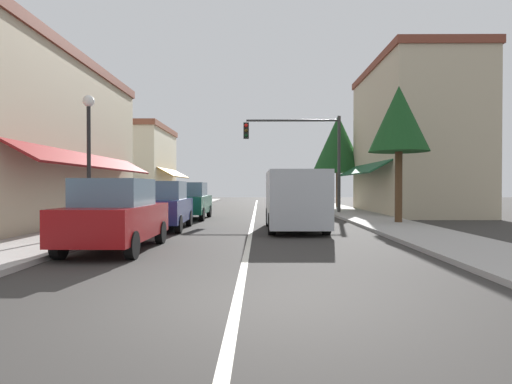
{
  "coord_description": "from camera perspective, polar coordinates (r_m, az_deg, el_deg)",
  "views": [
    {
      "loc": [
        0.31,
        -5.79,
        1.59
      ],
      "look_at": [
        0.14,
        14.61,
        1.32
      ],
      "focal_mm": 31.15,
      "sensor_mm": 36.0,
      "label": 1
    }
  ],
  "objects": [
    {
      "name": "traffic_signal_mast_arm",
      "position": [
        25.32,
        6.31,
        5.83
      ],
      "size": [
        5.49,
        0.5,
        5.56
      ],
      "color": "#333333",
      "rests_on": "ground"
    },
    {
      "name": "ground_plane",
      "position": [
        23.84,
        -0.27,
        -3.07
      ],
      "size": [
        80.0,
        80.0,
        0.0
      ],
      "primitive_type": "plane",
      "color": "#33302D"
    },
    {
      "name": "storefront_left_block",
      "position": [
        20.11,
        -26.9,
        5.98
      ],
      "size": [
        5.5,
        14.2,
        6.89
      ],
      "color": "#BCAD8E",
      "rests_on": "ground"
    },
    {
      "name": "sidewalk_right",
      "position": [
        24.4,
        12.78,
        -2.86
      ],
      "size": [
        2.6,
        56.0,
        0.12
      ],
      "primitive_type": "cube",
      "color": "#A39E99",
      "rests_on": "ground"
    },
    {
      "name": "sidewalk_left",
      "position": [
        24.54,
        -13.24,
        -2.84
      ],
      "size": [
        2.6,
        56.0,
        0.12
      ],
      "primitive_type": "cube",
      "color": "#A39E99",
      "rests_on": "ground"
    },
    {
      "name": "tree_right_far",
      "position": [
        32.3,
        10.51,
        6.08
      ],
      "size": [
        3.7,
        3.7,
        6.65
      ],
      "color": "#4C331E",
      "rests_on": "ground"
    },
    {
      "name": "parked_car_nearest_left",
      "position": [
        11.46,
        -17.58,
        -2.84
      ],
      "size": [
        1.8,
        4.11,
        1.77
      ],
      "rotation": [
        0.0,
        0.0,
        -0.01
      ],
      "color": "maroon",
      "rests_on": "ground"
    },
    {
      "name": "street_lamp_left_near",
      "position": [
        14.73,
        -20.69,
        6.2
      ],
      "size": [
        0.36,
        0.36,
        4.4
      ],
      "color": "black",
      "rests_on": "ground"
    },
    {
      "name": "parked_car_second_left",
      "position": [
        16.55,
        -11.93,
        -1.72
      ],
      "size": [
        1.88,
        4.15,
        1.77
      ],
      "rotation": [
        0.0,
        0.0,
        0.03
      ],
      "color": "navy",
      "rests_on": "ground"
    },
    {
      "name": "storefront_far_left",
      "position": [
        35.24,
        -15.88,
        3.14
      ],
      "size": [
        6.93,
        8.2,
        6.14
      ],
      "color": "beige",
      "rests_on": "ground"
    },
    {
      "name": "van_in_lane",
      "position": [
        16.03,
        5.0,
        -0.83
      ],
      "size": [
        2.04,
        5.2,
        2.12
      ],
      "rotation": [
        0.0,
        0.0,
        0.01
      ],
      "color": "#B2B7BC",
      "rests_on": "ground"
    },
    {
      "name": "parked_car_third_left",
      "position": [
        21.72,
        -8.55,
        -1.13
      ],
      "size": [
        1.8,
        4.11,
        1.77
      ],
      "rotation": [
        0.0,
        0.0,
        -0.01
      ],
      "color": "#0F4C33",
      "rests_on": "ground"
    },
    {
      "name": "lane_center_stripe",
      "position": [
        23.84,
        -0.27,
        -3.06
      ],
      "size": [
        0.14,
        52.0,
        0.01
      ],
      "primitive_type": "cube",
      "color": "silver",
      "rests_on": "ground"
    },
    {
      "name": "storefront_right_block",
      "position": [
        27.41,
        19.52,
        6.43
      ],
      "size": [
        6.11,
        10.2,
        8.64
      ],
      "color": "#BCAD8E",
      "rests_on": "ground"
    },
    {
      "name": "tree_right_near",
      "position": [
        19.27,
        17.87,
        8.8
      ],
      "size": [
        2.45,
        2.45,
        5.7
      ],
      "color": "#4C331E",
      "rests_on": "ground"
    }
  ]
}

